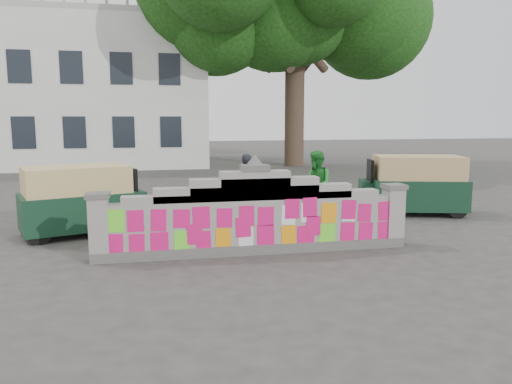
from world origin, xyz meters
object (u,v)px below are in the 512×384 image
(cyclist_rider, at_px, (247,191))
(pedestrian, at_px, (316,185))
(cyclist_bike, at_px, (248,203))
(rickshaw_left, at_px, (81,199))
(rickshaw_right, at_px, (414,184))

(cyclist_rider, distance_m, pedestrian, 1.86)
(cyclist_bike, bearing_deg, rickshaw_left, 82.38)
(pedestrian, height_order, rickshaw_left, pedestrian)
(pedestrian, xyz_separation_m, rickshaw_left, (-5.97, -0.54, -0.09))
(cyclist_bike, distance_m, rickshaw_right, 4.81)
(cyclist_bike, distance_m, rickshaw_left, 4.27)
(cyclist_bike, relative_size, rickshaw_left, 0.57)
(cyclist_rider, relative_size, rickshaw_left, 0.51)
(cyclist_bike, bearing_deg, pedestrian, -121.45)
(cyclist_bike, distance_m, cyclist_rider, 0.31)
(pedestrian, distance_m, rickshaw_left, 6.00)
(cyclist_rider, relative_size, rickshaw_right, 0.49)
(cyclist_rider, bearing_deg, rickshaw_left, 82.38)
(pedestrian, xyz_separation_m, rickshaw_right, (2.97, 0.15, -0.07))
(rickshaw_left, relative_size, rickshaw_right, 0.97)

